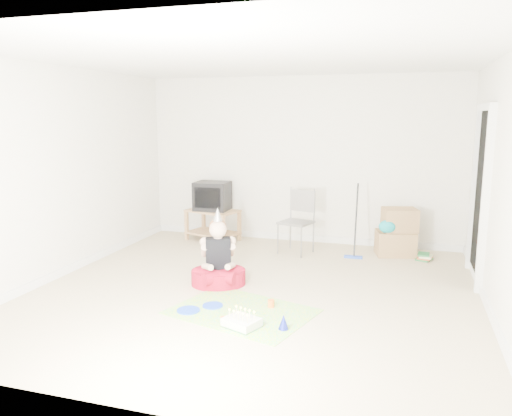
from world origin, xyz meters
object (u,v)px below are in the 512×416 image
(crt_tv, at_px, (212,196))
(folding_chair, at_px, (296,222))
(birthday_cake, at_px, (242,323))
(seated_woman, at_px, (218,268))
(cardboard_boxes, at_px, (397,233))
(tv_stand, at_px, (213,222))

(crt_tv, height_order, folding_chair, crt_tv)
(folding_chair, distance_m, birthday_cake, 2.75)
(folding_chair, relative_size, seated_woman, 1.02)
(folding_chair, bearing_deg, seated_woman, -109.87)
(seated_woman, height_order, birthday_cake, seated_woman)
(seated_woman, bearing_deg, cardboard_boxes, 44.31)
(crt_tv, distance_m, seated_woman, 2.24)
(tv_stand, relative_size, seated_woman, 0.97)
(cardboard_boxes, bearing_deg, crt_tv, 179.02)
(folding_chair, xyz_separation_m, seated_woman, (-0.59, -1.62, -0.26))
(folding_chair, relative_size, birthday_cake, 2.44)
(tv_stand, bearing_deg, crt_tv, 180.00)
(tv_stand, xyz_separation_m, birthday_cake, (1.53, -3.10, -0.25))
(cardboard_boxes, xyz_separation_m, birthday_cake, (-1.34, -3.05, -0.28))
(seated_woman, bearing_deg, crt_tv, 113.46)
(crt_tv, relative_size, birthday_cake, 1.36)
(folding_chair, bearing_deg, birthday_cake, -88.43)
(cardboard_boxes, distance_m, seated_woman, 2.80)
(crt_tv, bearing_deg, folding_chair, -15.50)
(cardboard_boxes, height_order, birthday_cake, cardboard_boxes)
(birthday_cake, bearing_deg, folding_chair, 91.57)
(folding_chair, bearing_deg, crt_tv, 165.36)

